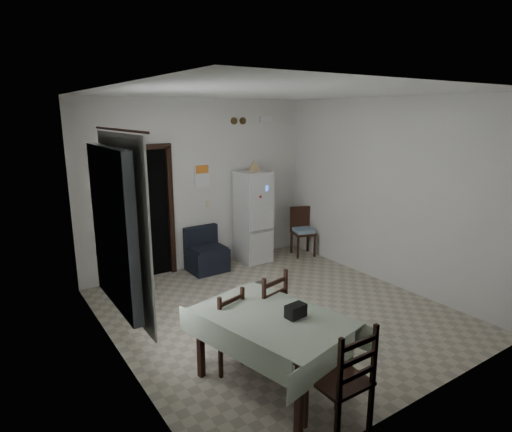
{
  "coord_description": "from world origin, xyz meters",
  "views": [
    {
      "loc": [
        -3.24,
        -4.33,
        2.65
      ],
      "look_at": [
        0.0,
        0.5,
        1.25
      ],
      "focal_mm": 30.0,
      "sensor_mm": 36.0,
      "label": 1
    }
  ],
  "objects_px": {
    "fridge": "(253,217)",
    "dining_chair_near_head": "(339,378)",
    "navy_seat": "(207,250)",
    "corner_chair": "(303,232)",
    "dining_chair_far_left": "(221,327)",
    "dining_table": "(272,351)",
    "dining_chair_far_right": "(262,311)"
  },
  "relations": [
    {
      "from": "fridge",
      "to": "dining_table",
      "type": "bearing_deg",
      "value": -121.76
    },
    {
      "from": "dining_chair_far_left",
      "to": "dining_chair_near_head",
      "type": "bearing_deg",
      "value": 88.19
    },
    {
      "from": "dining_chair_far_right",
      "to": "dining_table",
      "type": "bearing_deg",
      "value": 49.91
    },
    {
      "from": "dining_table",
      "to": "dining_chair_far_right",
      "type": "xyz_separation_m",
      "value": [
        0.29,
        0.58,
        0.11
      ]
    },
    {
      "from": "dining_table",
      "to": "dining_chair_far_left",
      "type": "height_order",
      "value": "dining_chair_far_left"
    },
    {
      "from": "corner_chair",
      "to": "dining_chair_near_head",
      "type": "xyz_separation_m",
      "value": [
        -2.79,
        -3.79,
        0.06
      ]
    },
    {
      "from": "corner_chair",
      "to": "dining_chair_far_left",
      "type": "bearing_deg",
      "value": -125.41
    },
    {
      "from": "dining_chair_near_head",
      "to": "dining_chair_far_left",
      "type": "bearing_deg",
      "value": -77.04
    },
    {
      "from": "fridge",
      "to": "navy_seat",
      "type": "distance_m",
      "value": 1.06
    },
    {
      "from": "dining_chair_far_left",
      "to": "corner_chair",
      "type": "bearing_deg",
      "value": -157.48
    },
    {
      "from": "navy_seat",
      "to": "dining_chair_far_left",
      "type": "bearing_deg",
      "value": -115.27
    },
    {
      "from": "fridge",
      "to": "dining_table",
      "type": "height_order",
      "value": "fridge"
    },
    {
      "from": "fridge",
      "to": "dining_chair_near_head",
      "type": "height_order",
      "value": "fridge"
    },
    {
      "from": "fridge",
      "to": "dining_chair_far_left",
      "type": "xyz_separation_m",
      "value": [
        -2.15,
        -2.63,
        -0.38
      ]
    },
    {
      "from": "navy_seat",
      "to": "corner_chair",
      "type": "xyz_separation_m",
      "value": [
        1.92,
        -0.27,
        0.08
      ]
    },
    {
      "from": "fridge",
      "to": "corner_chair",
      "type": "bearing_deg",
      "value": -16.48
    },
    {
      "from": "fridge",
      "to": "corner_chair",
      "type": "xyz_separation_m",
      "value": [
        0.97,
        -0.27,
        -0.37
      ]
    },
    {
      "from": "navy_seat",
      "to": "dining_chair_near_head",
      "type": "xyz_separation_m",
      "value": [
        -0.87,
        -4.05,
        0.14
      ]
    },
    {
      "from": "dining_chair_far_left",
      "to": "dining_table",
      "type": "bearing_deg",
      "value": 97.23
    },
    {
      "from": "dining_chair_near_head",
      "to": "fridge",
      "type": "bearing_deg",
      "value": -114.11
    },
    {
      "from": "fridge",
      "to": "navy_seat",
      "type": "bearing_deg",
      "value": 178.87
    },
    {
      "from": "fridge",
      "to": "dining_chair_far_left",
      "type": "height_order",
      "value": "fridge"
    },
    {
      "from": "fridge",
      "to": "dining_chair_far_right",
      "type": "relative_size",
      "value": 1.68
    },
    {
      "from": "dining_table",
      "to": "dining_chair_near_head",
      "type": "relative_size",
      "value": 1.42
    },
    {
      "from": "corner_chair",
      "to": "fridge",
      "type": "bearing_deg",
      "value": -177.93
    },
    {
      "from": "dining_chair_far_right",
      "to": "dining_chair_far_left",
      "type": "bearing_deg",
      "value": -15.34
    },
    {
      "from": "dining_table",
      "to": "dining_chair_far_right",
      "type": "bearing_deg",
      "value": 50.73
    },
    {
      "from": "navy_seat",
      "to": "dining_table",
      "type": "xyz_separation_m",
      "value": [
        -0.95,
        -3.22,
        0.01
      ]
    },
    {
      "from": "fridge",
      "to": "dining_table",
      "type": "distance_m",
      "value": 3.77
    },
    {
      "from": "navy_seat",
      "to": "dining_chair_far_right",
      "type": "distance_m",
      "value": 2.73
    },
    {
      "from": "fridge",
      "to": "dining_chair_near_head",
      "type": "xyz_separation_m",
      "value": [
        -1.82,
        -4.05,
        -0.31
      ]
    },
    {
      "from": "dining_chair_far_right",
      "to": "dining_chair_near_head",
      "type": "xyz_separation_m",
      "value": [
        -0.2,
        -1.41,
        0.02
      ]
    }
  ]
}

